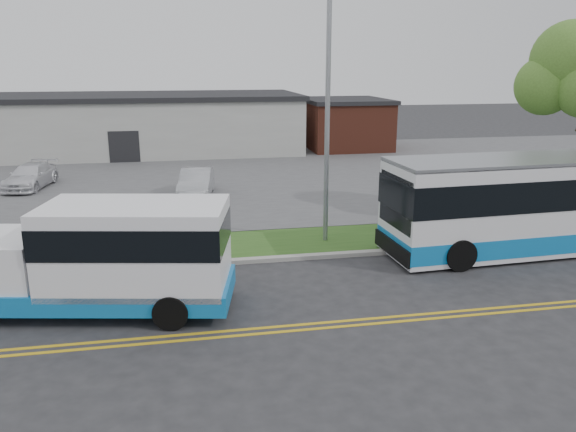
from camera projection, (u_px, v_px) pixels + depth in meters
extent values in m
plane|color=#28282B|center=(257.00, 274.00, 18.16)|extent=(140.00, 140.00, 0.00)
cube|color=gold|center=(277.00, 327.00, 14.51)|extent=(70.00, 0.12, 0.01)
cube|color=gold|center=(279.00, 332.00, 14.22)|extent=(70.00, 0.12, 0.01)
cube|color=#9E9B93|center=(252.00, 260.00, 19.18)|extent=(80.00, 0.30, 0.15)
cube|color=#2A501A|center=(246.00, 245.00, 20.89)|extent=(80.00, 3.30, 0.10)
cube|color=#4C4C4F|center=(220.00, 174.00, 34.25)|extent=(80.00, 25.00, 0.10)
cube|color=#9E9E99|center=(129.00, 126.00, 42.14)|extent=(25.00, 10.00, 4.00)
cube|color=black|center=(127.00, 97.00, 41.56)|extent=(25.40, 10.40, 0.35)
cube|color=black|center=(124.00, 147.00, 37.69)|extent=(2.00, 0.15, 2.20)
cube|color=brown|center=(345.00, 126.00, 44.20)|extent=(6.00, 7.00, 3.60)
cube|color=black|center=(345.00, 101.00, 43.69)|extent=(6.30, 7.30, 0.30)
cylinder|color=gray|center=(327.00, 113.00, 20.07)|extent=(0.18, 0.18, 9.50)
cube|color=#106DB3|center=(96.00, 289.00, 15.39)|extent=(7.77, 3.87, 0.55)
cube|color=white|center=(136.00, 246.00, 15.06)|extent=(5.19, 3.38, 2.29)
cube|color=black|center=(135.00, 232.00, 14.96)|extent=(5.22, 3.42, 0.82)
cube|color=white|center=(9.00, 259.00, 15.17)|extent=(2.38, 2.68, 1.31)
cylinder|color=black|center=(7.00, 278.00, 16.58)|extent=(0.96, 0.47, 0.92)
cylinder|color=black|center=(171.00, 312.00, 14.28)|extent=(0.96, 0.47, 0.92)
cylinder|color=black|center=(187.00, 278.00, 16.56)|extent=(0.96, 0.47, 0.92)
cube|color=silver|center=(552.00, 203.00, 20.22)|extent=(12.36, 3.38, 3.23)
cube|color=#106DB3|center=(548.00, 232.00, 20.51)|extent=(12.38, 3.40, 0.67)
cube|color=black|center=(554.00, 186.00, 20.06)|extent=(12.40, 3.42, 1.06)
cube|color=black|center=(397.00, 202.00, 18.75)|extent=(0.24, 2.56, 1.78)
cube|color=black|center=(392.00, 248.00, 19.16)|extent=(0.27, 2.78, 0.56)
cube|color=gray|center=(558.00, 158.00, 19.79)|extent=(12.36, 3.38, 0.13)
cylinder|color=black|center=(460.00, 255.00, 18.32)|extent=(1.08, 0.41, 1.07)
cylinder|color=black|center=(423.00, 232.00, 20.79)|extent=(1.08, 0.41, 1.07)
imported|color=#9FA1A6|center=(196.00, 183.00, 27.93)|extent=(2.05, 4.47, 1.42)
imported|color=silver|center=(30.00, 176.00, 30.05)|extent=(2.47, 4.57, 1.26)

